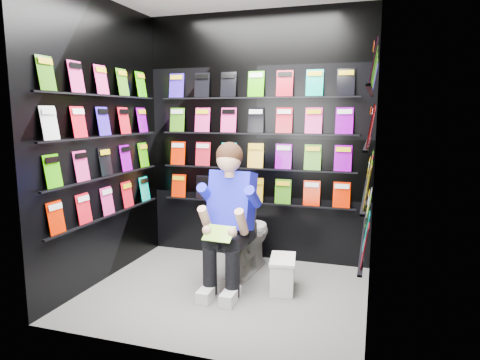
% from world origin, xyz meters
% --- Properties ---
extents(floor, '(2.40, 2.40, 0.00)m').
position_xyz_m(floor, '(0.00, 0.00, 0.00)').
color(floor, slate).
rests_on(floor, ground).
extents(wall_back, '(2.40, 0.04, 2.60)m').
position_xyz_m(wall_back, '(0.00, 1.00, 1.30)').
color(wall_back, black).
rests_on(wall_back, floor).
extents(wall_front, '(2.40, 0.04, 2.60)m').
position_xyz_m(wall_front, '(0.00, -1.00, 1.30)').
color(wall_front, black).
rests_on(wall_front, floor).
extents(wall_left, '(0.04, 2.00, 2.60)m').
position_xyz_m(wall_left, '(-1.20, 0.00, 1.30)').
color(wall_left, black).
rests_on(wall_left, floor).
extents(wall_right, '(0.04, 2.00, 2.60)m').
position_xyz_m(wall_right, '(1.20, 0.00, 1.30)').
color(wall_right, black).
rests_on(wall_right, floor).
extents(comics_back, '(2.10, 0.06, 1.37)m').
position_xyz_m(comics_back, '(0.00, 0.97, 1.31)').
color(comics_back, '#EC2100').
rests_on(comics_back, wall_back).
extents(comics_left, '(0.06, 1.70, 1.37)m').
position_xyz_m(comics_left, '(-1.17, 0.00, 1.31)').
color(comics_left, '#EC2100').
rests_on(comics_left, wall_left).
extents(comics_right, '(0.06, 1.70, 1.37)m').
position_xyz_m(comics_right, '(1.17, 0.00, 1.31)').
color(comics_right, '#EC2100').
rests_on(comics_right, wall_right).
extents(toilet, '(0.48, 0.78, 0.73)m').
position_xyz_m(toilet, '(0.00, 0.58, 0.37)').
color(toilet, white).
rests_on(toilet, floor).
extents(longbox, '(0.25, 0.39, 0.27)m').
position_xyz_m(longbox, '(0.47, 0.21, 0.14)').
color(longbox, white).
rests_on(longbox, floor).
extents(longbox_lid, '(0.27, 0.41, 0.03)m').
position_xyz_m(longbox_lid, '(0.47, 0.21, 0.29)').
color(longbox_lid, white).
rests_on(longbox_lid, longbox).
extents(reader, '(0.59, 0.82, 1.43)m').
position_xyz_m(reader, '(0.00, 0.20, 0.78)').
color(reader, '#0F0FCA').
rests_on(reader, toilet).
extents(held_comic, '(0.26, 0.17, 0.11)m').
position_xyz_m(held_comic, '(0.00, -0.15, 0.58)').
color(held_comic, green).
rests_on(held_comic, reader).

